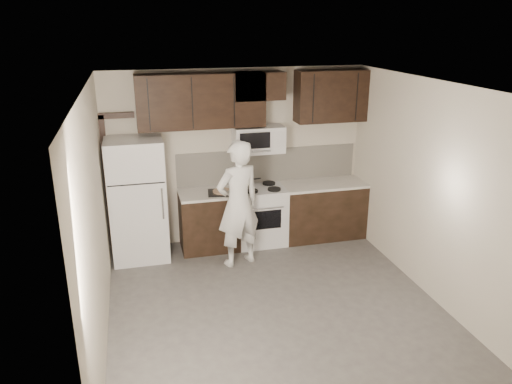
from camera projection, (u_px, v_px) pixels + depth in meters
name	position (u px, v px, depth m)	size (l,w,h in m)	color
floor	(276.00, 309.00, 6.14)	(4.50, 4.50, 0.00)	#4D4B48
back_wall	(237.00, 157.00, 7.76)	(4.00, 4.00, 0.00)	beige
ceiling	(280.00, 86.00, 5.25)	(4.50, 4.50, 0.00)	white
counter_run	(279.00, 214.00, 7.90)	(2.95, 0.64, 0.91)	black
stove	(260.00, 215.00, 7.83)	(0.76, 0.66, 0.94)	silver
backsplash	(268.00, 165.00, 7.92)	(2.90, 0.02, 0.54)	silver
upper_cabinets	(252.00, 97.00, 7.34)	(3.48, 0.35, 0.78)	black
microwave	(258.00, 139.00, 7.55)	(0.76, 0.42, 0.40)	silver
refrigerator	(138.00, 200.00, 7.22)	(0.80, 0.76, 1.80)	silver
door_trim	(109.00, 172.00, 7.31)	(0.50, 0.08, 2.12)	black
saucepan	(247.00, 181.00, 7.76)	(0.33, 0.19, 0.18)	silver
baking_tray	(223.00, 193.00, 7.45)	(0.44, 0.33, 0.02)	black
pizza	(223.00, 191.00, 7.44)	(0.29, 0.29, 0.02)	tan
person	(238.00, 204.00, 7.00)	(0.67, 0.44, 1.83)	white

